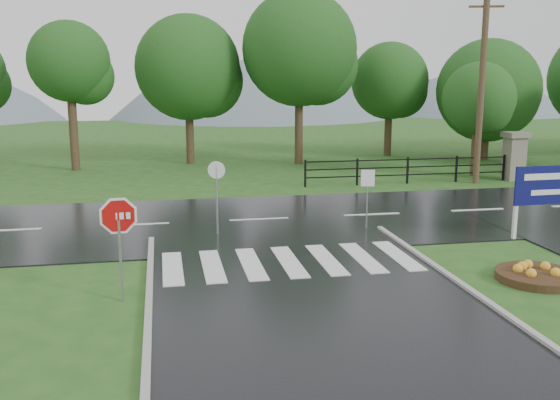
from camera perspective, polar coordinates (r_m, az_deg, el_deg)
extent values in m
plane|color=#27541C|center=(11.79, 5.90, -12.88)|extent=(120.00, 120.00, 0.00)
cube|color=black|center=(21.09, -1.92, -1.89)|extent=(90.00, 8.00, 0.04)
cube|color=silver|center=(16.01, -9.80, -6.15)|extent=(0.50, 2.80, 0.02)
cube|color=silver|center=(16.05, -6.21, -6.00)|extent=(0.50, 2.80, 0.02)
cube|color=silver|center=(16.15, -2.66, -5.83)|extent=(0.50, 2.80, 0.02)
cube|color=silver|center=(16.32, 0.84, -5.64)|extent=(0.50, 2.80, 0.02)
cube|color=silver|center=(16.54, 4.25, -5.43)|extent=(0.50, 2.80, 0.02)
cube|color=silver|center=(16.82, 7.55, -5.21)|extent=(0.50, 2.80, 0.02)
cube|color=silver|center=(17.16, 10.73, -4.99)|extent=(0.50, 2.80, 0.02)
cube|color=gray|center=(31.10, 20.61, 3.55)|extent=(0.80, 0.80, 2.00)
cube|color=#6B6659|center=(30.98, 20.76, 5.60)|extent=(1.00, 1.00, 0.24)
cube|color=black|center=(28.80, 11.57, 2.27)|extent=(9.50, 0.05, 0.05)
cube|color=black|center=(28.75, 11.59, 2.96)|extent=(9.50, 0.05, 0.05)
cube|color=black|center=(28.70, 11.62, 3.65)|extent=(9.50, 0.05, 0.05)
cube|color=black|center=(27.33, 2.32, 2.44)|extent=(0.08, 0.08, 1.20)
cube|color=black|center=(30.89, 19.77, 2.81)|extent=(0.08, 0.08, 1.20)
sphere|color=slate|center=(79.25, -2.35, -4.86)|extent=(48.00, 48.00, 48.00)
sphere|color=slate|center=(86.71, 16.25, -0.95)|extent=(36.00, 36.00, 36.00)
cube|color=#939399|center=(13.89, -14.36, -5.42)|extent=(0.05, 0.05, 1.81)
cylinder|color=white|center=(13.66, -14.56, -1.41)|extent=(1.08, 0.14, 1.09)
cylinder|color=#AF0D0C|center=(13.64, -14.56, -1.42)|extent=(0.94, 0.14, 0.94)
cube|color=silver|center=(19.66, 20.77, -0.46)|extent=(0.11, 0.11, 2.11)
cube|color=#0D0F54|center=(20.19, 23.69, 1.28)|extent=(2.53, 0.16, 1.16)
cube|color=white|center=(20.12, 23.80, 2.01)|extent=(2.00, 0.09, 0.19)
cube|color=white|center=(20.19, 23.70, 0.68)|extent=(1.48, 0.07, 0.16)
cylinder|color=#332111|center=(16.24, 22.51, -6.47)|extent=(1.98, 1.98, 0.20)
cube|color=#939399|center=(19.84, 7.95, -0.16)|extent=(0.04, 0.04, 1.81)
cube|color=white|center=(19.68, 8.03, 2.00)|extent=(0.43, 0.09, 0.52)
cylinder|color=#939399|center=(19.01, -5.78, -0.12)|extent=(0.06, 0.06, 2.14)
cylinder|color=white|center=(18.82, -5.83, 2.74)|extent=(0.51, 0.19, 0.53)
cylinder|color=#473523|center=(29.36, 17.93, 9.57)|extent=(0.28, 0.28, 8.38)
cube|color=brown|center=(29.49, 18.36, 16.45)|extent=(1.46, 0.51, 0.09)
cylinder|color=#3D2B1C|center=(31.75, 17.48, 4.92)|extent=(0.47, 0.47, 3.12)
sphere|color=#1A4B17|center=(31.60, 17.72, 8.86)|extent=(3.45, 3.45, 3.45)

